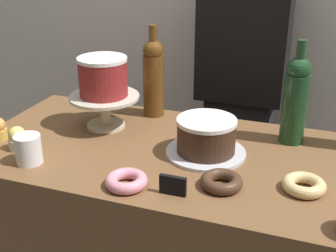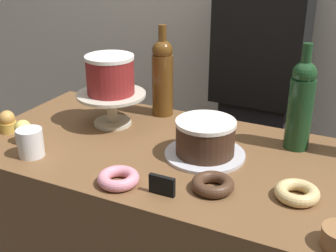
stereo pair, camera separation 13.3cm
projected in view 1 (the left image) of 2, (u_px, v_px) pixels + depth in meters
cake_stand_pedestal at (105, 105)px, 1.50m from camera, size 0.23×0.23×0.11m
white_layer_cake at (103, 77)px, 1.46m from camera, size 0.16×0.16×0.13m
silver_serving_platter at (206, 152)px, 1.34m from camera, size 0.24×0.24×0.01m
chocolate_round_cake at (206, 135)px, 1.31m from camera, size 0.18×0.18×0.10m
wine_bottle_green at (295, 99)px, 1.36m from camera, size 0.08×0.08×0.33m
wine_bottle_amber at (153, 76)px, 1.57m from camera, size 0.08×0.08×0.33m
cupcake_lemon at (17, 139)px, 1.35m from camera, size 0.06×0.06×0.07m
donut_pink at (126, 181)px, 1.16m from camera, size 0.11×0.11×0.03m
donut_glazed at (304, 185)px, 1.14m from camera, size 0.11×0.11×0.03m
donut_chocolate at (221, 182)px, 1.16m from camera, size 0.11×0.11×0.03m
price_sign_chalkboard at (173, 185)px, 1.12m from camera, size 0.07×0.01×0.05m
coffee_cup_ceramic at (28, 149)px, 1.27m from camera, size 0.08×0.08×0.08m
barista_figure at (240, 99)px, 1.93m from camera, size 0.36×0.22×1.60m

